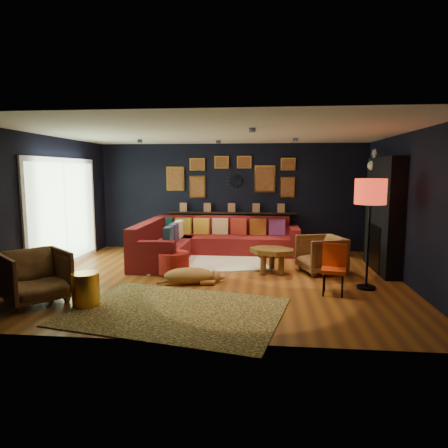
# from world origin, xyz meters

# --- Properties ---
(floor) EXTENTS (6.50, 6.50, 0.00)m
(floor) POSITION_xyz_m (0.00, 0.00, 0.00)
(floor) COLOR #9A551D
(floor) RESTS_ON ground
(room_walls) EXTENTS (6.50, 6.50, 6.50)m
(room_walls) POSITION_xyz_m (0.00, 0.00, 1.59)
(room_walls) COLOR black
(room_walls) RESTS_ON ground
(sectional) EXTENTS (3.41, 2.69, 0.86)m
(sectional) POSITION_xyz_m (-0.61, 1.81, 0.32)
(sectional) COLOR maroon
(sectional) RESTS_ON ground
(ledge) EXTENTS (3.20, 0.12, 0.04)m
(ledge) POSITION_xyz_m (0.00, 2.68, 0.92)
(ledge) COLOR black
(ledge) RESTS_ON room_walls
(gallery_wall) EXTENTS (3.15, 0.04, 1.02)m
(gallery_wall) POSITION_xyz_m (-0.01, 2.72, 1.81)
(gallery_wall) COLOR gold
(gallery_wall) RESTS_ON room_walls
(sunburst_mirror) EXTENTS (0.47, 0.16, 0.47)m
(sunburst_mirror) POSITION_xyz_m (0.10, 2.72, 1.70)
(sunburst_mirror) COLOR silver
(sunburst_mirror) RESTS_ON room_walls
(fireplace) EXTENTS (0.31, 1.60, 2.20)m
(fireplace) POSITION_xyz_m (3.09, 0.90, 1.02)
(fireplace) COLOR black
(fireplace) RESTS_ON ground
(deer_head) EXTENTS (0.50, 0.28, 0.45)m
(deer_head) POSITION_xyz_m (3.14, 1.40, 2.05)
(deer_head) COLOR white
(deer_head) RESTS_ON fireplace
(sliding_door) EXTENTS (0.06, 2.80, 2.20)m
(sliding_door) POSITION_xyz_m (-3.22, 0.60, 1.10)
(sliding_door) COLOR white
(sliding_door) RESTS_ON ground
(ceiling_spots) EXTENTS (3.30, 2.50, 0.06)m
(ceiling_spots) POSITION_xyz_m (-0.00, 0.80, 2.56)
(ceiling_spots) COLOR black
(ceiling_spots) RESTS_ON room_walls
(shag_rug) EXTENTS (2.79, 2.32, 0.03)m
(shag_rug) POSITION_xyz_m (-0.42, 1.18, 0.02)
(shag_rug) COLOR white
(shag_rug) RESTS_ON ground
(leopard_rug) EXTENTS (3.24, 2.61, 0.02)m
(leopard_rug) POSITION_xyz_m (-0.41, -1.80, 0.01)
(leopard_rug) COLOR tan
(leopard_rug) RESTS_ON ground
(coffee_table) EXTENTS (1.07, 0.94, 0.45)m
(coffee_table) POSITION_xyz_m (0.96, 0.47, 0.39)
(coffee_table) COLOR brown
(coffee_table) RESTS_ON shag_rug
(pouf) EXTENTS (0.59, 0.59, 0.39)m
(pouf) POSITION_xyz_m (-0.89, 0.20, 0.23)
(pouf) COLOR maroon
(pouf) RESTS_ON shag_rug
(armchair_left) EXTENTS (1.13, 1.14, 0.86)m
(armchair_left) POSITION_xyz_m (-2.55, -1.60, 0.43)
(armchair_left) COLOR #C07E43
(armchair_left) RESTS_ON ground
(armchair_right) EXTENTS (0.92, 0.95, 0.79)m
(armchair_right) POSITION_xyz_m (1.89, 0.60, 0.39)
(armchair_right) COLOR #C07E43
(armchair_right) RESTS_ON ground
(gold_stool) EXTENTS (0.39, 0.39, 0.49)m
(gold_stool) POSITION_xyz_m (-1.75, -1.68, 0.24)
(gold_stool) COLOR gold
(gold_stool) RESTS_ON ground
(orange_chair) EXTENTS (0.44, 0.44, 0.79)m
(orange_chair) POSITION_xyz_m (1.91, -0.71, 0.47)
(orange_chair) COLOR black
(orange_chair) RESTS_ON ground
(floor_lamp) EXTENTS (0.50, 0.50, 1.82)m
(floor_lamp) POSITION_xyz_m (2.50, -0.39, 1.54)
(floor_lamp) COLOR black
(floor_lamp) RESTS_ON ground
(dog) EXTENTS (1.26, 0.78, 0.37)m
(dog) POSITION_xyz_m (-0.48, -0.41, 0.20)
(dog) COLOR #B07F3F
(dog) RESTS_ON leopard_rug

